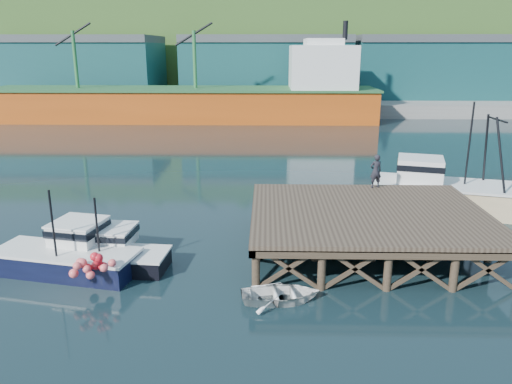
{
  "coord_description": "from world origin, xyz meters",
  "views": [
    {
      "loc": [
        0.24,
        -24.51,
        10.17
      ],
      "look_at": [
        -0.34,
        2.0,
        2.49
      ],
      "focal_mm": 35.0,
      "sensor_mm": 36.0,
      "label": 1
    }
  ],
  "objects_px": {
    "trawler": "(453,189)",
    "dinghy": "(281,294)",
    "boat_navy": "(69,253)",
    "boat_black": "(107,253)",
    "dockworker": "(376,171)"
  },
  "relations": [
    {
      "from": "trawler",
      "to": "dockworker",
      "type": "relative_size",
      "value": 5.52
    },
    {
      "from": "boat_navy",
      "to": "dinghy",
      "type": "relative_size",
      "value": 2.16
    },
    {
      "from": "dockworker",
      "to": "boat_black",
      "type": "bearing_deg",
      "value": 12.44
    },
    {
      "from": "boat_black",
      "to": "trawler",
      "type": "height_order",
      "value": "trawler"
    },
    {
      "from": "boat_navy",
      "to": "trawler",
      "type": "relative_size",
      "value": 0.64
    },
    {
      "from": "dinghy",
      "to": "dockworker",
      "type": "xyz_separation_m",
      "value": [
        5.87,
        10.2,
        2.79
      ]
    },
    {
      "from": "boat_navy",
      "to": "trawler",
      "type": "distance_m",
      "value": 23.25
    },
    {
      "from": "dinghy",
      "to": "dockworker",
      "type": "bearing_deg",
      "value": -36.71
    },
    {
      "from": "trawler",
      "to": "dinghy",
      "type": "xyz_separation_m",
      "value": [
        -11.34,
        -12.3,
        -1.1
      ]
    },
    {
      "from": "trawler",
      "to": "dockworker",
      "type": "height_order",
      "value": "trawler"
    },
    {
      "from": "boat_black",
      "to": "trawler",
      "type": "distance_m",
      "value": 21.57
    },
    {
      "from": "boat_navy",
      "to": "dinghy",
      "type": "bearing_deg",
      "value": -4.43
    },
    {
      "from": "dinghy",
      "to": "dockworker",
      "type": "relative_size",
      "value": 1.64
    },
    {
      "from": "boat_navy",
      "to": "trawler",
      "type": "height_order",
      "value": "trawler"
    },
    {
      "from": "boat_black",
      "to": "trawler",
      "type": "bearing_deg",
      "value": 29.59
    }
  ]
}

